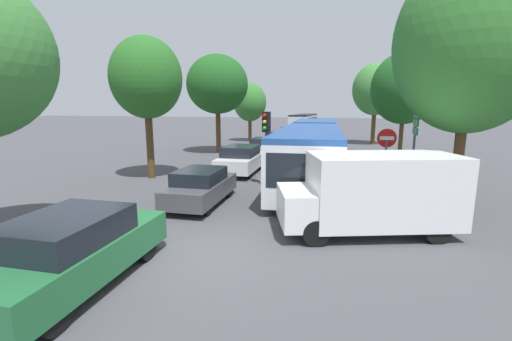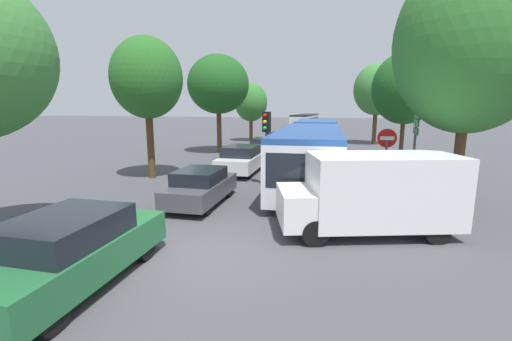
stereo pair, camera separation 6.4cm
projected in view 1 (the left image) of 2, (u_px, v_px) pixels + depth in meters
The scene contains 19 objects.
ground_plane at pixel (200, 255), 8.49m from camera, with size 200.00×200.00×0.00m, color #47474C.
articulated_bus at pixel (312, 144), 19.27m from camera, with size 3.33×17.83×2.63m.
city_bus_rear at pixel (304, 121), 50.80m from camera, with size 3.26×11.27×2.39m.
queued_car_green at pixel (71, 251), 6.92m from camera, with size 1.90×4.42×1.53m.
queued_car_graphite at pixel (201, 187), 12.78m from camera, with size 1.68×3.89×1.35m.
queued_car_white at pixel (241, 159), 18.74m from camera, with size 1.89×4.38×1.52m.
queued_car_silver at pixel (263, 147), 24.56m from camera, with size 1.72×4.00×1.38m.
queued_car_navy at pixel (278, 139), 30.44m from camera, with size 1.75×4.05×1.40m.
queued_car_red at pixel (290, 134), 36.30m from camera, with size 1.79×4.15×1.44m.
white_van at pixel (374, 192), 9.78m from camera, with size 5.35×3.29×2.31m.
traffic_light at pixel (266, 132), 15.30m from camera, with size 0.38×0.40×3.40m.
no_entry_sign at pixel (386, 154), 12.87m from camera, with size 0.70×0.08×2.82m.
direction_sign_post at pixel (415, 132), 14.33m from camera, with size 0.18×1.40×3.60m.
tree_left_mid at pixel (147, 80), 16.72m from camera, with size 3.49×3.49×6.99m.
tree_left_far at pixel (217, 85), 26.12m from camera, with size 4.69×4.69×7.50m.
tree_left_distant at pixel (250, 102), 35.23m from camera, with size 3.37×3.37×5.95m.
tree_right_near at pixel (471, 43), 10.90m from camera, with size 4.74×4.74×8.52m.
tree_right_mid at pixel (405, 88), 21.72m from camera, with size 4.18×4.18×7.02m.
tree_right_far at pixel (376, 90), 31.95m from camera, with size 4.26×4.26×7.56m.
Camera 1 is at (3.20, -7.41, 3.66)m, focal length 24.00 mm.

